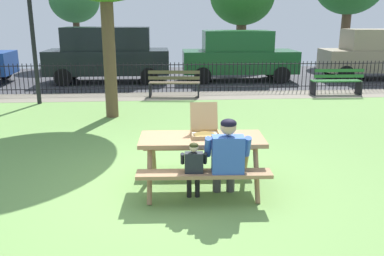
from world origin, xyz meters
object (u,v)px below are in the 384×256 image
Objects in this scene: park_bench_center at (174,84)px; far_tree_midleft at (75,1)px; child_at_table at (194,166)px; lamp_post_walkway at (30,11)px; adult_at_table at (227,156)px; pizza_box_open at (205,129)px; picnic_table_foreground at (202,149)px; park_bench_right at (337,82)px; parked_car_right at (238,55)px; parked_car_far_right at (372,54)px; parked_car_center at (108,53)px.

far_tree_midleft is (-4.61, 8.68, 2.80)m from park_bench_center.
lamp_post_walkway is (-3.99, 6.85, 2.08)m from child_at_table.
pizza_box_open is at bearing 110.03° from adult_at_table.
picnic_table_foreground is at bearing 119.23° from adult_at_table.
park_bench_center and park_bench_right have the same top height.
parked_car_right is (-2.64, 3.24, 0.59)m from park_bench_right.
park_bench_center is at bearing 91.40° from picnic_table_foreground.
parked_car_far_right is (2.81, 3.24, 0.59)m from park_bench_right.
adult_at_table is 13.24m from parked_car_far_right.
far_tree_midleft reaches higher than parked_car_center.
far_tree_midleft reaches higher than parked_car_far_right.
lamp_post_walkway is at bearing -169.60° from park_bench_center.
park_bench_center is at bearing 91.89° from pizza_box_open.
picnic_table_foreground is 1.57× the size of adult_at_table.
parked_car_center is at bearing 102.66° from child_at_table.
pizza_box_open reaches higher than park_bench_center.
picnic_table_foreground is 0.55m from child_at_table.
park_bench_center is 0.35× the size of parked_car_center.
parked_car_far_right reaches higher than park_bench_right.
lamp_post_walkway reaches higher than child_at_table.
child_at_table is at bearing -108.68° from pizza_box_open.
park_bench_right is (5.04, 6.94, -0.44)m from pizza_box_open.
far_tree_midleft is (-7.24, 5.44, 2.21)m from parked_car_right.
picnic_table_foreground is at bearing -56.79° from lamp_post_walkway.
adult_at_table is at bearing -72.67° from far_tree_midleft.
child_at_table is 13.51m from parked_car_far_right.
child_at_table is 17.12m from far_tree_midleft.
child_at_table is 11.15m from parked_car_right.
child_at_table is (-0.45, -0.01, -0.13)m from adult_at_table.
parked_car_center reaches higher than park_bench_right.
park_bench_right is 4.22m from parked_car_right.
parked_car_far_right is (7.62, 10.82, 0.35)m from adult_at_table.
parked_car_center reaches higher than adult_at_table.
child_at_table is 0.20× the size of lamp_post_walkway.
far_tree_midleft is (-4.84, 15.63, 2.36)m from pizza_box_open.
park_bench_right reaches higher than picnic_table_foreground.
parked_car_center is at bearing -68.03° from far_tree_midleft.
child_at_table is 0.20× the size of far_tree_midleft.
adult_at_table is 0.30× the size of parked_car_far_right.
lamp_post_walkway is at bearing -111.35° from parked_car_center.
parked_car_center is (1.55, 3.97, -1.51)m from lamp_post_walkway.
picnic_table_foreground is 7.07m from park_bench_center.
parked_car_right reaches higher than adult_at_table.
adult_at_table is at bearing -101.34° from parked_car_right.
park_bench_center is at bearing 180.00° from park_bench_right.
parked_car_center is at bearing 68.65° from lamp_post_walkway.
far_tree_midleft reaches higher than adult_at_table.
park_bench_right is 0.37× the size of lamp_post_walkway.
parked_car_right is (2.17, 10.82, 0.35)m from adult_at_table.
adult_at_table is 8.97m from park_bench_right.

